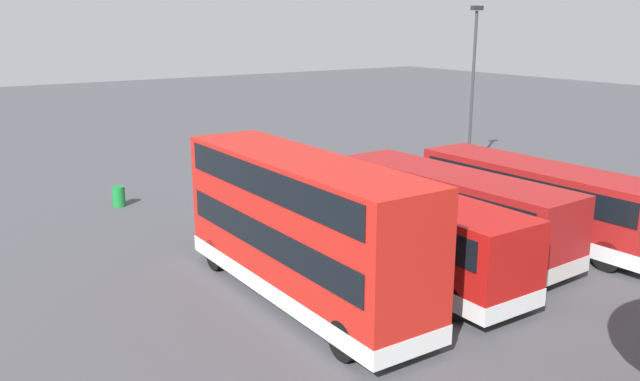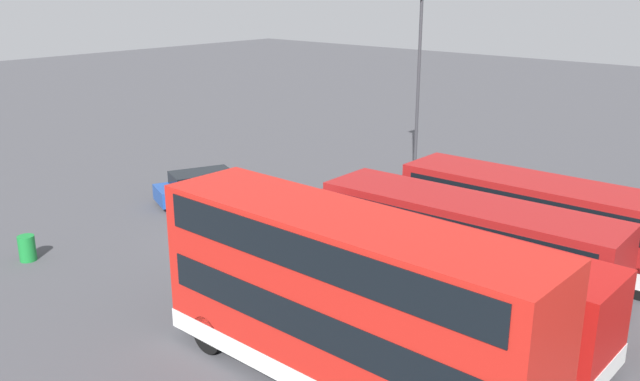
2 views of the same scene
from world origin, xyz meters
The scene contains 8 objects.
ground_plane centered at (0.00, 0.00, 0.00)m, with size 140.00×140.00×0.00m, color #47474C.
bus_single_deck_near_end centered at (-5.58, 9.75, 1.62)m, with size 2.82×10.59×2.95m.
bus_single_deck_second centered at (-1.75, 8.79, 1.62)m, with size 3.01×10.18×2.95m.
bus_single_deck_third centered at (1.61, 9.51, 1.62)m, with size 2.62×10.50×2.95m.
bus_double_decker_fourth centered at (5.59, 9.63, 2.45)m, with size 2.67×10.57×4.55m.
car_hatchback_silver centered at (-1.89, -4.80, 0.70)m, with size 4.91×3.37×1.43m.
lamp_post_tall centered at (-11.90, 0.09, 5.33)m, with size 0.70×0.30×9.27m.
waste_bin_yellow centered at (6.94, -4.19, 0.47)m, with size 0.60×0.60×0.95m, color #197F33.
Camera 1 is at (15.89, 25.83, 8.50)m, focal length 36.96 mm.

